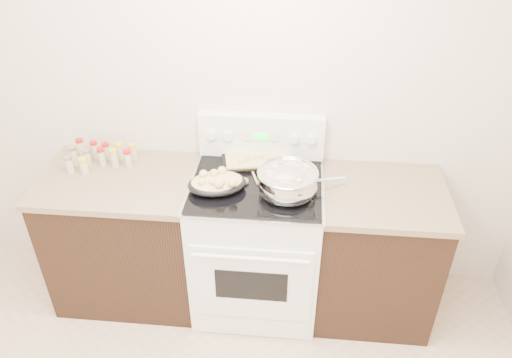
# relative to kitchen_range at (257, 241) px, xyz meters

# --- Properties ---
(room_shell) EXTENTS (4.10, 3.60, 2.75)m
(room_shell) POSITION_rel_kitchen_range_xyz_m (-0.35, -1.42, 1.21)
(room_shell) COLOR beige
(room_shell) RESTS_ON ground
(counter_left) EXTENTS (0.93, 0.67, 0.92)m
(counter_left) POSITION_rel_kitchen_range_xyz_m (-0.83, 0.01, -0.03)
(counter_left) COLOR black
(counter_left) RESTS_ON ground
(counter_right) EXTENTS (0.73, 0.67, 0.92)m
(counter_right) POSITION_rel_kitchen_range_xyz_m (0.73, 0.01, -0.03)
(counter_right) COLOR black
(counter_right) RESTS_ON ground
(kitchen_range) EXTENTS (0.78, 0.73, 1.22)m
(kitchen_range) POSITION_rel_kitchen_range_xyz_m (0.00, 0.00, 0.00)
(kitchen_range) COLOR white
(kitchen_range) RESTS_ON ground
(mixing_bowl) EXTENTS (0.39, 0.39, 0.20)m
(mixing_bowl) POSITION_rel_kitchen_range_xyz_m (0.18, -0.10, 0.53)
(mixing_bowl) COLOR silver
(mixing_bowl) RESTS_ON kitchen_range
(roasting_pan) EXTENTS (0.38, 0.32, 0.11)m
(roasting_pan) POSITION_rel_kitchen_range_xyz_m (-0.21, -0.10, 0.50)
(roasting_pan) COLOR black
(roasting_pan) RESTS_ON kitchen_range
(baking_sheet) EXTENTS (0.48, 0.38, 0.06)m
(baking_sheet) POSITION_rel_kitchen_range_xyz_m (-0.02, 0.23, 0.47)
(baking_sheet) COLOR black
(baking_sheet) RESTS_ON kitchen_range
(wooden_spoon) EXTENTS (0.10, 0.25, 0.04)m
(wooden_spoon) POSITION_rel_kitchen_range_xyz_m (-0.05, 0.02, 0.46)
(wooden_spoon) COLOR tan
(wooden_spoon) RESTS_ON kitchen_range
(blue_ladle) EXTENTS (0.24, 0.17, 0.10)m
(blue_ladle) POSITION_rel_kitchen_range_xyz_m (0.32, -0.07, 0.49)
(blue_ladle) COLOR #93D4DB
(blue_ladle) RESTS_ON kitchen_range
(spice_jars) EXTENTS (0.39, 0.23, 0.13)m
(spice_jars) POSITION_rel_kitchen_range_xyz_m (-0.98, 0.14, 0.49)
(spice_jars) COLOR #BFB28C
(spice_jars) RESTS_ON counter_left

